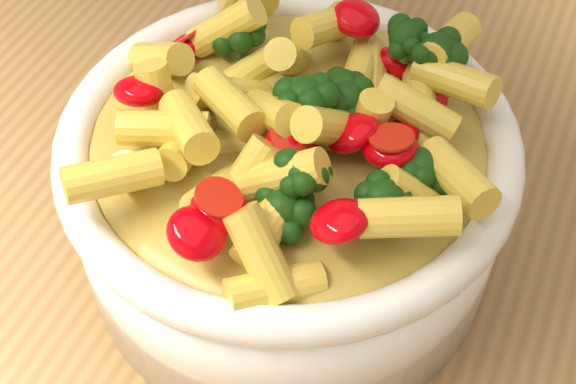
% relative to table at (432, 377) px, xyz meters
% --- Properties ---
extents(table, '(1.20, 0.80, 0.90)m').
position_rel_table_xyz_m(table, '(0.00, 0.00, 0.00)').
color(table, '#A77947').
rests_on(table, ground).
extents(serving_bowl, '(0.27, 0.27, 0.12)m').
position_rel_table_xyz_m(serving_bowl, '(-0.11, -0.00, 0.16)').
color(serving_bowl, white).
rests_on(serving_bowl, table).
extents(pasta_salad, '(0.21, 0.21, 0.05)m').
position_rel_table_xyz_m(pasta_salad, '(-0.11, -0.00, 0.23)').
color(pasta_salad, '#FFE350').
rests_on(pasta_salad, serving_bowl).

